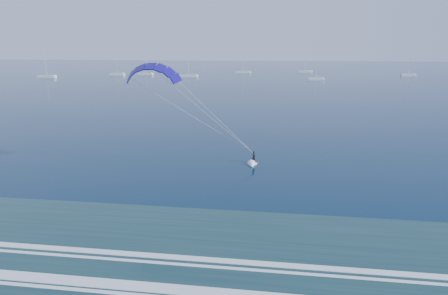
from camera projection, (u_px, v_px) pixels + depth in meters
name	position (u px, v px, depth m)	size (l,w,h in m)	color
kitesurfer_rig	(205.00, 113.00, 49.90)	(17.01, 9.19, 14.69)	orange
sailboat_0	(47.00, 76.00, 205.33)	(9.76, 2.40, 13.13)	white
sailboat_1	(189.00, 76.00, 209.56)	(9.59, 2.40, 13.05)	white
sailboat_2	(243.00, 72.00, 240.17)	(8.65, 2.40, 11.67)	white
sailboat_3	(316.00, 79.00, 190.02)	(7.28, 2.40, 10.30)	white
sailboat_4	(305.00, 71.00, 246.84)	(7.98, 2.40, 10.95)	white
sailboat_5	(408.00, 75.00, 216.62)	(7.67, 2.40, 10.62)	white
sailboat_7	(117.00, 74.00, 222.74)	(8.34, 2.40, 13.42)	white
sailboat_8	(146.00, 74.00, 224.64)	(8.44, 2.40, 10.45)	white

